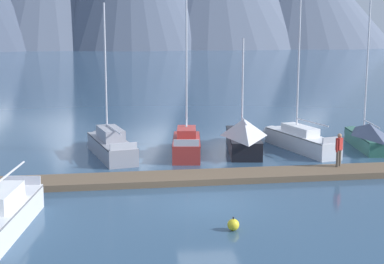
# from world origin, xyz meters

# --- Properties ---
(ground_plane) EXTENTS (700.00, 700.00, 0.00)m
(ground_plane) POSITION_xyz_m (0.00, 0.00, 0.00)
(ground_plane) COLOR #2D4C6B
(dock) EXTENTS (27.31, 3.22, 0.30)m
(dock) POSITION_xyz_m (0.00, 4.00, 0.15)
(dock) COLOR brown
(dock) RESTS_ON ground
(sailboat_mid_dock_port) EXTENTS (3.19, 7.56, 8.59)m
(sailboat_mid_dock_port) POSITION_xyz_m (-4.30, 10.38, 0.64)
(sailboat_mid_dock_port) COLOR #93939E
(sailboat_mid_dock_port) RESTS_ON ground
(sailboat_mid_dock_starboard) EXTENTS (2.04, 5.91, 9.18)m
(sailboat_mid_dock_starboard) POSITION_xyz_m (0.15, 9.94, 0.66)
(sailboat_mid_dock_starboard) COLOR #B2332D
(sailboat_mid_dock_starboard) RESTS_ON ground
(sailboat_far_berth) EXTENTS (2.55, 7.14, 6.60)m
(sailboat_far_berth) POSITION_xyz_m (3.57, 10.55, 0.95)
(sailboat_far_berth) COLOR black
(sailboat_far_berth) RESTS_ON ground
(sailboat_outer_slip) EXTENTS (3.13, 7.46, 9.10)m
(sailboat_outer_slip) POSITION_xyz_m (6.89, 10.70, 0.62)
(sailboat_outer_slip) COLOR silver
(sailboat_outer_slip) RESTS_ON ground
(sailboat_end_of_dock) EXTENTS (2.09, 6.77, 9.23)m
(sailboat_end_of_dock) POSITION_xyz_m (11.21, 10.62, 0.77)
(sailboat_end_of_dock) COLOR #336B56
(sailboat_end_of_dock) RESTS_ON ground
(person_on_dock) EXTENTS (0.45, 0.43, 1.69)m
(person_on_dock) POSITION_xyz_m (7.28, 4.77, 1.26)
(person_on_dock) COLOR brown
(person_on_dock) RESTS_ON dock
(mooring_buoy_channel_marker) EXTENTS (0.43, 0.43, 0.51)m
(mooring_buoy_channel_marker) POSITION_xyz_m (0.42, -3.15, 0.22)
(mooring_buoy_channel_marker) COLOR yellow
(mooring_buoy_channel_marker) RESTS_ON ground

